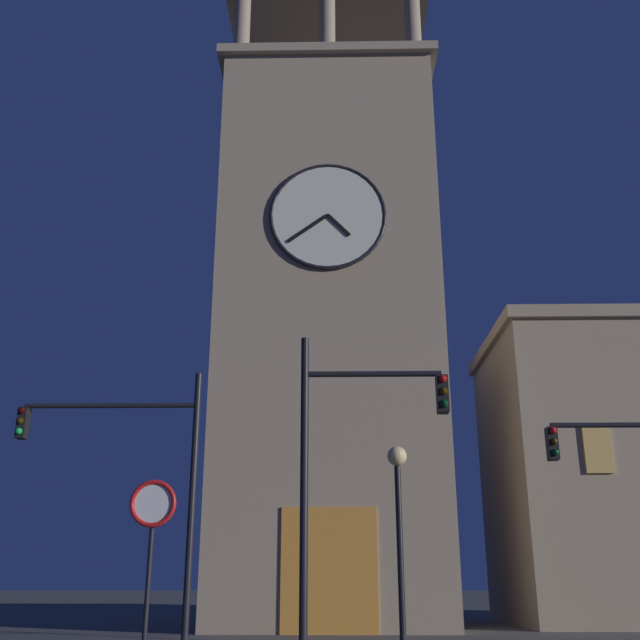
{
  "coord_description": "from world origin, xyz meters",
  "views": [
    {
      "loc": [
        1.17,
        27.47,
        1.68
      ],
      "look_at": [
        1.76,
        -2.82,
        12.22
      ],
      "focal_mm": 41.96,
      "sensor_mm": 36.0,
      "label": 1
    }
  ],
  "objects_px": {
    "clocktower": "(329,328)",
    "no_horn_sign": "(152,522)",
    "traffic_signal_near": "(137,468)",
    "traffic_signal_far": "(348,453)",
    "street_lamp": "(399,506)"
  },
  "relations": [
    {
      "from": "traffic_signal_near",
      "to": "no_horn_sign",
      "type": "relative_size",
      "value": 1.98
    },
    {
      "from": "clocktower",
      "to": "traffic_signal_near",
      "type": "bearing_deg",
      "value": 70.45
    },
    {
      "from": "no_horn_sign",
      "to": "clocktower",
      "type": "bearing_deg",
      "value": -99.06
    },
    {
      "from": "clocktower",
      "to": "traffic_signal_far",
      "type": "bearing_deg",
      "value": 91.68
    },
    {
      "from": "traffic_signal_far",
      "to": "no_horn_sign",
      "type": "height_order",
      "value": "traffic_signal_far"
    },
    {
      "from": "traffic_signal_far",
      "to": "clocktower",
      "type": "bearing_deg",
      "value": -88.32
    },
    {
      "from": "traffic_signal_far",
      "to": "no_horn_sign",
      "type": "distance_m",
      "value": 4.05
    },
    {
      "from": "clocktower",
      "to": "street_lamp",
      "type": "bearing_deg",
      "value": 96.78
    },
    {
      "from": "clocktower",
      "to": "no_horn_sign",
      "type": "distance_m",
      "value": 20.14
    },
    {
      "from": "traffic_signal_near",
      "to": "no_horn_sign",
      "type": "bearing_deg",
      "value": 108.08
    },
    {
      "from": "traffic_signal_far",
      "to": "street_lamp",
      "type": "relative_size",
      "value": 1.41
    },
    {
      "from": "traffic_signal_far",
      "to": "street_lamp",
      "type": "xyz_separation_m",
      "value": [
        -1.14,
        -2.28,
        -0.8
      ]
    },
    {
      "from": "clocktower",
      "to": "traffic_signal_near",
      "type": "relative_size",
      "value": 4.66
    },
    {
      "from": "clocktower",
      "to": "traffic_signal_far",
      "type": "relative_size",
      "value": 4.75
    },
    {
      "from": "clocktower",
      "to": "street_lamp",
      "type": "xyz_separation_m",
      "value": [
        -1.6,
        13.45,
        -8.66
      ]
    }
  ]
}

